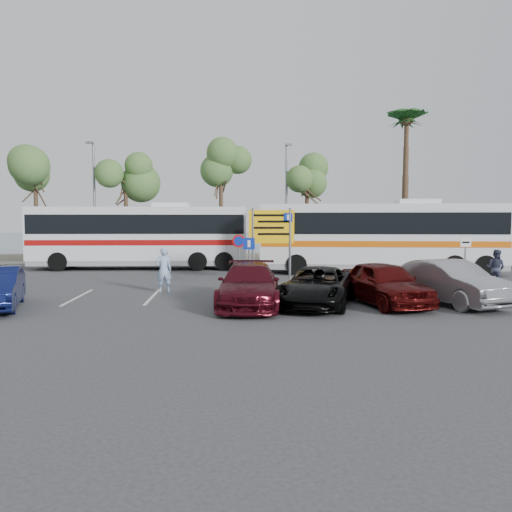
{
  "coord_description": "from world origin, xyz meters",
  "views": [
    {
      "loc": [
        -1.23,
        -20.73,
        2.99
      ],
      "look_at": [
        0.24,
        3.0,
        1.3
      ],
      "focal_mm": 35.0,
      "sensor_mm": 36.0,
      "label": 1
    }
  ],
  "objects": [
    {
      "name": "car_maroon",
      "position": [
        -0.4,
        -3.5,
        0.74
      ],
      "size": [
        2.54,
        5.29,
        1.49
      ],
      "primitive_type": "imported",
      "rotation": [
        0.0,
        0.0,
        -0.09
      ],
      "color": "#4A0C16",
      "rests_on": "ground"
    },
    {
      "name": "pedestrian_far",
      "position": [
        11.0,
        1.0,
        0.85
      ],
      "size": [
        1.02,
        1.04,
        1.69
      ],
      "primitive_type": "imported",
      "rotation": [
        0.0,
        0.0,
        2.25
      ],
      "color": "#353850",
      "rests_on": "ground"
    },
    {
      "name": "suv_black",
      "position": [
        2.0,
        -3.5,
        0.68
      ],
      "size": [
        3.78,
        5.37,
        1.36
      ],
      "primitive_type": "imported",
      "rotation": [
        0.0,
        0.0,
        -0.34
      ],
      "color": "black",
      "rests_on": "ground"
    },
    {
      "name": "sign_no_stop",
      "position": [
        -0.6,
        2.38,
        1.58
      ],
      "size": [
        0.6,
        0.08,
        2.35
      ],
      "color": "slate",
      "rests_on": "ground"
    },
    {
      "name": "sign_taxi",
      "position": [
        9.8,
        1.49,
        1.42
      ],
      "size": [
        0.5,
        0.07,
        2.2
      ],
      "color": "slate",
      "rests_on": "ground"
    },
    {
      "name": "kerb_strip",
      "position": [
        0.0,
        14.0,
        0.07
      ],
      "size": [
        44.0,
        2.4,
        0.15
      ],
      "primitive_type": "cube",
      "color": "gray",
      "rests_on": "ground"
    },
    {
      "name": "seawall",
      "position": [
        0.0,
        16.0,
        0.3
      ],
      "size": [
        48.0,
        0.8,
        0.6
      ],
      "primitive_type": "cube",
      "color": "#A49983",
      "rests_on": "ground"
    },
    {
      "name": "car_silver_b",
      "position": [
        6.8,
        -3.5,
        0.79
      ],
      "size": [
        2.98,
        5.05,
        1.57
      ],
      "primitive_type": "imported",
      "rotation": [
        0.0,
        0.0,
        0.3
      ],
      "color": "gray",
      "rests_on": "ground"
    },
    {
      "name": "palm_tree",
      "position": [
        11.5,
        14.0,
        9.87
      ],
      "size": [
        4.8,
        4.8,
        11.2
      ],
      "color": "#382619",
      "rests_on": "kerb_strip"
    },
    {
      "name": "ground",
      "position": [
        0.0,
        0.0,
        0.0
      ],
      "size": [
        120.0,
        120.0,
        0.0
      ],
      "primitive_type": "plane",
      "color": "#323234",
      "rests_on": "ground"
    },
    {
      "name": "coach_bus_right",
      "position": [
        7.5,
        6.98,
        1.94
      ],
      "size": [
        13.66,
        4.72,
        4.17
      ],
      "color": "silver",
      "rests_on": "ground"
    },
    {
      "name": "tree_left",
      "position": [
        -8.0,
        14.0,
        6.0
      ],
      "size": [
        3.2,
        3.2,
        7.2
      ],
      "color": "#382619",
      "rests_on": "kerb_strip"
    },
    {
      "name": "street_lamp_right",
      "position": [
        3.0,
        13.52,
        4.6
      ],
      "size": [
        0.45,
        1.15,
        8.01
      ],
      "color": "slate",
      "rests_on": "kerb_strip"
    },
    {
      "name": "sign_parking",
      "position": [
        -0.2,
        0.79,
        1.47
      ],
      "size": [
        0.5,
        0.07,
        2.25
      ],
      "color": "slate",
      "rests_on": "ground"
    },
    {
      "name": "direction_sign",
      "position": [
        1.0,
        3.2,
        2.43
      ],
      "size": [
        2.2,
        0.12,
        3.6
      ],
      "color": "slate",
      "rests_on": "ground"
    },
    {
      "name": "sea",
      "position": [
        0.0,
        60.0,
        0.01
      ],
      "size": [
        140.0,
        140.0,
        0.0
      ],
      "primitive_type": "plane",
      "color": "#3B4F5E",
      "rests_on": "ground"
    },
    {
      "name": "coach_bus_left",
      "position": [
        -6.5,
        10.5,
        1.89
      ],
      "size": [
        13.15,
        3.13,
        4.08
      ],
      "color": "silver",
      "rests_on": "ground"
    },
    {
      "name": "lane_markings",
      "position": [
        -1.14,
        -1.0,
        0.0
      ],
      "size": [
        12.02,
        4.2,
        0.01
      ],
      "primitive_type": null,
      "color": "silver",
      "rests_on": "ground"
    },
    {
      "name": "tree_far_left",
      "position": [
        -14.0,
        14.0,
        6.33
      ],
      "size": [
        3.2,
        3.2,
        7.6
      ],
      "color": "#382619",
      "rests_on": "kerb_strip"
    },
    {
      "name": "tree_mid",
      "position": [
        -1.5,
        14.0,
        6.65
      ],
      "size": [
        3.2,
        3.2,
        8.0
      ],
      "color": "#382619",
      "rests_on": "kerb_strip"
    },
    {
      "name": "pedestrian_near",
      "position": [
        -3.8,
        0.18,
        0.94
      ],
      "size": [
        0.79,
        0.64,
        1.88
      ],
      "primitive_type": "imported",
      "rotation": [
        0.0,
        0.0,
        3.46
      ],
      "color": "#90ADD2",
      "rests_on": "ground"
    },
    {
      "name": "tree_right",
      "position": [
        4.5,
        14.0,
        6.17
      ],
      "size": [
        3.2,
        3.2,
        7.4
      ],
      "color": "#382619",
      "rests_on": "kerb_strip"
    },
    {
      "name": "street_lamp_left",
      "position": [
        -10.0,
        13.52,
        4.6
      ],
      "size": [
        0.45,
        1.15,
        8.01
      ],
      "color": "slate",
      "rests_on": "kerb_strip"
    },
    {
      "name": "car_red",
      "position": [
        4.4,
        -3.5,
        0.78
      ],
      "size": [
        2.67,
        4.82,
        1.55
      ],
      "primitive_type": "imported",
      "rotation": [
        0.0,
        0.0,
        0.19
      ],
      "color": "#490B0A",
      "rests_on": "ground"
    }
  ]
}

